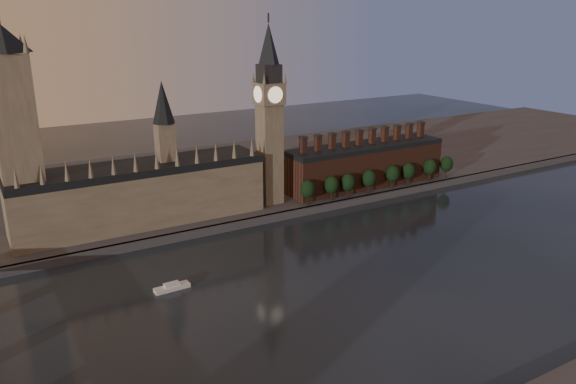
{
  "coord_description": "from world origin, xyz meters",
  "views": [
    {
      "loc": [
        -142.17,
        -166.81,
        109.38
      ],
      "look_at": [
        -10.4,
        55.0,
        28.26
      ],
      "focal_mm": 35.0,
      "sensor_mm": 36.0,
      "label": 1
    }
  ],
  "objects": [
    {
      "name": "embankment_tree_4",
      "position": [
        90.76,
        94.78,
        13.47
      ],
      "size": [
        8.6,
        8.6,
        14.88
      ],
      "color": "black",
      "rests_on": "north_bank"
    },
    {
      "name": "embankment_tree_6",
      "position": [
        123.23,
        95.0,
        13.47
      ],
      "size": [
        8.6,
        8.6,
        14.88
      ],
      "color": "black",
      "rests_on": "north_bank"
    },
    {
      "name": "river_boat",
      "position": [
        -75.82,
        39.95,
        1.15
      ],
      "size": [
        15.12,
        4.72,
        3.0
      ],
      "rotation": [
        0.0,
        0.0,
        0.03
      ],
      "color": "silver",
      "rests_on": "ground"
    },
    {
      "name": "victoria_tower",
      "position": [
        -120.0,
        115.0,
        59.09
      ],
      "size": [
        24.0,
        24.0,
        108.0
      ],
      "color": "gray",
      "rests_on": "north_bank"
    },
    {
      "name": "chimney_block",
      "position": [
        80.0,
        110.0,
        17.82
      ],
      "size": [
        110.0,
        25.0,
        37.0
      ],
      "color": "#552D20",
      "rests_on": "north_bank"
    },
    {
      "name": "big_ben",
      "position": [
        10.0,
        110.0,
        56.83
      ],
      "size": [
        15.0,
        15.0,
        107.0
      ],
      "color": "gray",
      "rests_on": "north_bank"
    },
    {
      "name": "embankment_tree_5",
      "position": [
        103.89,
        94.66,
        13.47
      ],
      "size": [
        8.6,
        8.6,
        14.88
      ],
      "color": "black",
      "rests_on": "north_bank"
    },
    {
      "name": "embankment_tree_1",
      "position": [
        43.15,
        94.38,
        13.47
      ],
      "size": [
        8.6,
        8.6,
        14.88
      ],
      "color": "black",
      "rests_on": "north_bank"
    },
    {
      "name": "embankment_tree_2",
      "position": [
        54.6,
        93.58,
        13.47
      ],
      "size": [
        8.6,
        8.6,
        14.88
      ],
      "color": "black",
      "rests_on": "north_bank"
    },
    {
      "name": "ground",
      "position": [
        0.0,
        0.0,
        0.0
      ],
      "size": [
        900.0,
        900.0,
        0.0
      ],
      "primitive_type": "plane",
      "color": "black",
      "rests_on": "ground"
    },
    {
      "name": "palace_of_westminster",
      "position": [
        -64.41,
        114.91,
        21.63
      ],
      "size": [
        130.0,
        30.3,
        74.0
      ],
      "color": "gray",
      "rests_on": "north_bank"
    },
    {
      "name": "embankment_tree_3",
      "position": [
        70.92,
        93.82,
        13.47
      ],
      "size": [
        8.6,
        8.6,
        14.88
      ],
      "color": "black",
      "rests_on": "north_bank"
    },
    {
      "name": "embankment_tree_0",
      "position": [
        26.3,
        94.34,
        13.47
      ],
      "size": [
        8.6,
        8.6,
        14.88
      ],
      "color": "black",
      "rests_on": "north_bank"
    },
    {
      "name": "embankment_tree_7",
      "position": [
        138.39,
        94.88,
        13.47
      ],
      "size": [
        8.6,
        8.6,
        14.88
      ],
      "color": "black",
      "rests_on": "north_bank"
    },
    {
      "name": "north_bank",
      "position": [
        0.0,
        178.04,
        2.0
      ],
      "size": [
        900.0,
        182.0,
        4.0
      ],
      "color": "#47474C",
      "rests_on": "ground"
    }
  ]
}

